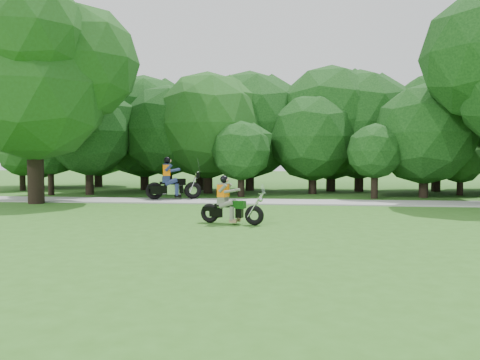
{
  "coord_description": "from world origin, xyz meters",
  "views": [
    {
      "loc": [
        0.46,
        -12.69,
        2.08
      ],
      "look_at": [
        -1.18,
        2.71,
        1.27
      ],
      "focal_mm": 35.0,
      "sensor_mm": 36.0,
      "label": 1
    }
  ],
  "objects": [
    {
      "name": "big_tree_west",
      "position": [
        -10.54,
        6.85,
        5.76
      ],
      "size": [
        8.64,
        6.56,
        9.96
      ],
      "color": "black",
      "rests_on": "ground"
    },
    {
      "name": "ground",
      "position": [
        0.0,
        0.0,
        0.0
      ],
      "size": [
        100.0,
        100.0,
        0.0
      ],
      "primitive_type": "plane",
      "color": "#30611B",
      "rests_on": "ground"
    },
    {
      "name": "tree_line",
      "position": [
        0.23,
        14.44,
        3.67
      ],
      "size": [
        40.96,
        12.66,
        7.73
      ],
      "color": "black",
      "rests_on": "ground"
    },
    {
      "name": "walkway",
      "position": [
        0.0,
        8.0,
        0.03
      ],
      "size": [
        60.0,
        2.2,
        0.06
      ],
      "primitive_type": "cube",
      "color": "gray",
      "rests_on": "ground"
    },
    {
      "name": "chopper_motorcycle",
      "position": [
        -1.39,
        1.34,
        0.55
      ],
      "size": [
        2.04,
        0.89,
        1.48
      ],
      "rotation": [
        0.0,
        0.0,
        -0.27
      ],
      "color": "black",
      "rests_on": "ground"
    },
    {
      "name": "touring_motorcycle",
      "position": [
        -5.04,
        8.43,
        0.77
      ],
      "size": [
        2.52,
        1.31,
        1.97
      ],
      "rotation": [
        0.0,
        0.0,
        0.3
      ],
      "color": "black",
      "rests_on": "walkway"
    }
  ]
}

